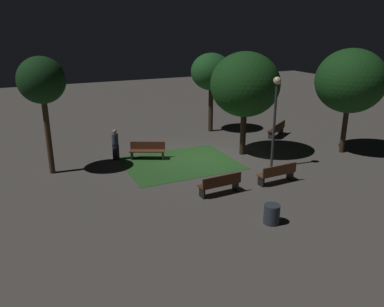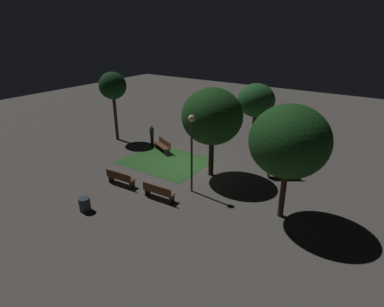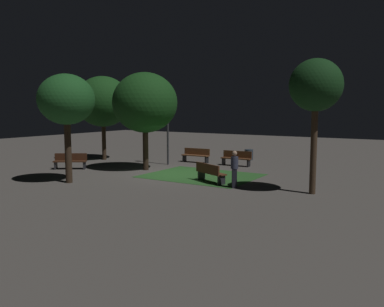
{
  "view_description": "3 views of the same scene",
  "coord_description": "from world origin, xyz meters",
  "px_view_note": "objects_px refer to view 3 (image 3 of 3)",
  "views": [
    {
      "loc": [
        -8.54,
        -17.1,
        6.64
      ],
      "look_at": [
        -1.07,
        -0.92,
        0.67
      ],
      "focal_mm": 36.25,
      "sensor_mm": 36.0,
      "label": 1
    },
    {
      "loc": [
        10.93,
        -15.35,
        8.58
      ],
      "look_at": [
        0.01,
        0.87,
        0.51
      ],
      "focal_mm": 29.2,
      "sensor_mm": 36.0,
      "label": 2
    },
    {
      "loc": [
        -11.58,
        16.91,
        3.44
      ],
      "look_at": [
        -0.46,
        -0.92,
        1.02
      ],
      "focal_mm": 37.19,
      "sensor_mm": 36.0,
      "label": 3
    }
  ],
  "objects_px": {
    "bench_front_left": "(70,161)",
    "trash_bin": "(249,155)",
    "bench_back_row": "(210,172)",
    "tree_lawn_side": "(316,87)",
    "bench_corner": "(236,158)",
    "tree_left_canopy": "(145,103)",
    "tree_back_left": "(103,102)",
    "lamp_post_near_wall": "(168,115)",
    "pedestrian": "(234,168)",
    "tree_right_canopy": "(66,100)",
    "bench_by_lamp": "(196,155)"
  },
  "relations": [
    {
      "from": "bench_front_left",
      "to": "trash_bin",
      "type": "xyz_separation_m",
      "value": [
        -6.91,
        -9.0,
        -0.13
      ]
    },
    {
      "from": "bench_back_row",
      "to": "tree_lawn_side",
      "type": "bearing_deg",
      "value": -179.49
    },
    {
      "from": "bench_corner",
      "to": "tree_left_canopy",
      "type": "distance_m",
      "value": 6.34
    },
    {
      "from": "tree_back_left",
      "to": "tree_left_canopy",
      "type": "relative_size",
      "value": 1.02
    },
    {
      "from": "bench_back_row",
      "to": "lamp_post_near_wall",
      "type": "distance_m",
      "value": 6.78
    },
    {
      "from": "tree_lawn_side",
      "to": "pedestrian",
      "type": "relative_size",
      "value": 3.32
    },
    {
      "from": "bench_front_left",
      "to": "bench_corner",
      "type": "bearing_deg",
      "value": -140.31
    },
    {
      "from": "tree_right_canopy",
      "to": "bench_back_row",
      "type": "bearing_deg",
      "value": -147.33
    },
    {
      "from": "pedestrian",
      "to": "bench_corner",
      "type": "bearing_deg",
      "value": -65.17
    },
    {
      "from": "tree_back_left",
      "to": "lamp_post_near_wall",
      "type": "distance_m",
      "value": 5.01
    },
    {
      "from": "bench_back_row",
      "to": "trash_bin",
      "type": "distance_m",
      "value": 8.53
    },
    {
      "from": "bench_corner",
      "to": "tree_left_canopy",
      "type": "xyz_separation_m",
      "value": [
        3.6,
        4.1,
        3.22
      ]
    },
    {
      "from": "lamp_post_near_wall",
      "to": "trash_bin",
      "type": "height_order",
      "value": "lamp_post_near_wall"
    },
    {
      "from": "bench_front_left",
      "to": "tree_back_left",
      "type": "bearing_deg",
      "value": -71.87
    },
    {
      "from": "tree_left_canopy",
      "to": "pedestrian",
      "type": "distance_m",
      "value": 7.25
    },
    {
      "from": "lamp_post_near_wall",
      "to": "pedestrian",
      "type": "height_order",
      "value": "lamp_post_near_wall"
    },
    {
      "from": "bench_front_left",
      "to": "bench_by_lamp",
      "type": "bearing_deg",
      "value": -126.63
    },
    {
      "from": "lamp_post_near_wall",
      "to": "tree_lawn_side",
      "type": "bearing_deg",
      "value": 159.12
    },
    {
      "from": "tree_back_left",
      "to": "tree_left_canopy",
      "type": "height_order",
      "value": "tree_back_left"
    },
    {
      "from": "tree_lawn_side",
      "to": "tree_right_canopy",
      "type": "relative_size",
      "value": 1.08
    },
    {
      "from": "bench_front_left",
      "to": "pedestrian",
      "type": "height_order",
      "value": "pedestrian"
    },
    {
      "from": "bench_by_lamp",
      "to": "trash_bin",
      "type": "bearing_deg",
      "value": -129.39
    },
    {
      "from": "pedestrian",
      "to": "lamp_post_near_wall",
      "type": "bearing_deg",
      "value": -33.23
    },
    {
      "from": "pedestrian",
      "to": "tree_lawn_side",
      "type": "bearing_deg",
      "value": -169.64
    },
    {
      "from": "bench_back_row",
      "to": "tree_back_left",
      "type": "distance_m",
      "value": 11.04
    },
    {
      "from": "pedestrian",
      "to": "trash_bin",
      "type": "bearing_deg",
      "value": -69.88
    },
    {
      "from": "tree_lawn_side",
      "to": "lamp_post_near_wall",
      "type": "distance_m",
      "value": 10.51
    },
    {
      "from": "bench_corner",
      "to": "bench_back_row",
      "type": "bearing_deg",
      "value": 103.0
    },
    {
      "from": "trash_bin",
      "to": "pedestrian",
      "type": "distance_m",
      "value": 9.48
    },
    {
      "from": "tree_lawn_side",
      "to": "lamp_post_near_wall",
      "type": "height_order",
      "value": "tree_lawn_side"
    },
    {
      "from": "tree_right_canopy",
      "to": "pedestrian",
      "type": "distance_m",
      "value": 8.14
    },
    {
      "from": "bench_by_lamp",
      "to": "bench_front_left",
      "type": "bearing_deg",
      "value": 53.37
    },
    {
      "from": "bench_corner",
      "to": "tree_lawn_side",
      "type": "xyz_separation_m",
      "value": [
        -5.97,
        5.44,
        3.78
      ]
    },
    {
      "from": "bench_by_lamp",
      "to": "trash_bin",
      "type": "height_order",
      "value": "bench_by_lamp"
    },
    {
      "from": "bench_front_left",
      "to": "trash_bin",
      "type": "relative_size",
      "value": 2.52
    },
    {
      "from": "bench_front_left",
      "to": "lamp_post_near_wall",
      "type": "distance_m",
      "value": 6.23
    },
    {
      "from": "tree_right_canopy",
      "to": "tree_left_canopy",
      "type": "relative_size",
      "value": 0.93
    },
    {
      "from": "tree_back_left",
      "to": "tree_left_canopy",
      "type": "xyz_separation_m",
      "value": [
        -5.1,
        1.99,
        -0.13
      ]
    },
    {
      "from": "tree_lawn_side",
      "to": "pedestrian",
      "type": "height_order",
      "value": "tree_lawn_side"
    },
    {
      "from": "bench_back_row",
      "to": "bench_by_lamp",
      "type": "bearing_deg",
      "value": -53.24
    },
    {
      "from": "tree_right_canopy",
      "to": "trash_bin",
      "type": "bearing_deg",
      "value": -107.48
    },
    {
      "from": "tree_left_canopy",
      "to": "pedestrian",
      "type": "xyz_separation_m",
      "value": [
        -6.39,
        1.92,
        -2.86
      ]
    },
    {
      "from": "lamp_post_near_wall",
      "to": "trash_bin",
      "type": "relative_size",
      "value": 6.26
    },
    {
      "from": "tree_back_left",
      "to": "pedestrian",
      "type": "bearing_deg",
      "value": 161.21
    },
    {
      "from": "pedestrian",
      "to": "tree_right_canopy",
      "type": "bearing_deg",
      "value": 23.0
    },
    {
      "from": "tree_lawn_side",
      "to": "tree_right_canopy",
      "type": "height_order",
      "value": "tree_lawn_side"
    },
    {
      "from": "bench_corner",
      "to": "lamp_post_near_wall",
      "type": "distance_m",
      "value": 4.85
    },
    {
      "from": "bench_by_lamp",
      "to": "trash_bin",
      "type": "xyz_separation_m",
      "value": [
        -2.36,
        -2.87,
        -0.13
      ]
    },
    {
      "from": "bench_corner",
      "to": "trash_bin",
      "type": "distance_m",
      "value": 2.91
    },
    {
      "from": "tree_lawn_side",
      "to": "tree_left_canopy",
      "type": "height_order",
      "value": "tree_left_canopy"
    }
  ]
}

